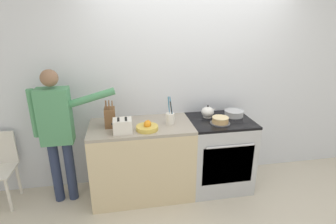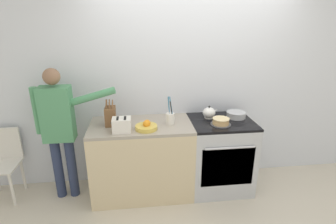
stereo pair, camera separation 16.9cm
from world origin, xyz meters
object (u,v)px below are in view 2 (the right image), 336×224
Objects in this scene: knife_block at (110,116)px; tea_kettle at (209,113)px; mixing_bowl at (236,115)px; person_baker at (59,125)px; stove_range at (219,154)px; toaster at (122,125)px; layer_cake at (221,122)px; fruit_bowl at (146,126)px; dining_chair at (3,159)px; utensil_crock at (170,118)px.

tea_kettle is at bearing 4.42° from knife_block.
person_baker is at bearing -178.40° from mixing_bowl.
tea_kettle is 1.77m from person_baker.
tea_kettle is 0.62× the size of knife_block.
toaster is at bearing -171.25° from stove_range.
layer_cake is at bearing 3.06° from toaster.
stove_range is 3.73× the size of fruit_bowl.
dining_chair is at bearing 174.54° from knife_block.
layer_cake is at bearing -72.68° from tea_kettle.
person_baker is (-0.58, 0.00, -0.08)m from knife_block.
dining_chair is (-2.52, 0.03, -0.50)m from tea_kettle.
mixing_bowl is 0.29× the size of dining_chair.
utensil_crock is (-0.58, 0.10, 0.04)m from layer_cake.
stove_range is at bearing 2.27° from utensil_crock.
mixing_bowl is 1.42m from toaster.
layer_cake is at bearing -113.57° from stove_range.
utensil_crock is 1.38× the size of fruit_bowl.
tea_kettle is (-0.07, 0.24, 0.03)m from layer_cake.
tea_kettle reaches higher than fruit_bowl.
tea_kettle reaches higher than stove_range.
stove_range is at bearing 8.75° from toaster.
mixing_bowl is 1.14× the size of toaster.
tea_kettle is at bearing 15.84° from utensil_crock.
dining_chair is (-0.75, 0.13, -0.46)m from person_baker.
stove_range is 2.65m from dining_chair.
stove_range is at bearing 66.43° from layer_cake.
tea_kettle is at bearing 19.10° from fruit_bowl.
person_baker is (-1.77, -0.09, -0.04)m from tea_kettle.
toaster is at bearing -176.94° from layer_cake.
person_baker reaches higher than mixing_bowl.
person_baker is at bearing 179.90° from knife_block.
layer_cake is 0.97× the size of fruit_bowl.
knife_block is (-1.32, 0.03, 0.57)m from stove_range.
person_baker is (-0.71, 0.21, -0.05)m from toaster.
layer_cake reaches higher than stove_range.
stove_range is 2.70× the size of utensil_crock.
mixing_bowl is at bearing 22.43° from stove_range.
tea_kettle is 0.89× the size of toaster.
mixing_bowl is 1.00× the size of fruit_bowl.
mixing_bowl is 2.90m from dining_chair.
dining_chair is at bearing 179.21° from tea_kettle.
knife_block is at bearing -175.58° from tea_kettle.
mixing_bowl reaches higher than dining_chair.
toaster is at bearing -6.49° from dining_chair.
dining_chair is (-2.86, 0.07, -0.47)m from mixing_bowl.
knife_block reaches higher than fruit_bowl.
knife_block is 0.25m from toaster.
utensil_crock is (-0.84, -0.11, 0.04)m from mixing_bowl.
stove_range is 1.08× the size of dining_chair.
fruit_bowl is 1.00m from person_baker.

